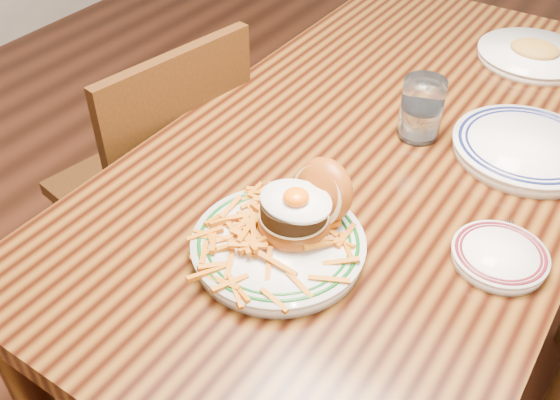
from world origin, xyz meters
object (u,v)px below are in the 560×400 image
Objects in this scene: table at (384,171)px; side_plate at (500,255)px; chair_left at (162,183)px; main_plate at (286,231)px.

table is 0.40m from side_plate.
chair_left is at bearing -162.43° from side_plate.
main_plate is 0.36m from side_plate.
main_plate is at bearing -128.69° from side_plate.
side_plate is at bearing 41.51° from main_plate.
table is 9.37× the size of side_plate.
main_plate reaches higher than table.
table is at bearing 167.14° from side_plate.
side_plate is (0.31, 0.17, -0.02)m from main_plate.
table is 1.79× the size of chair_left.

